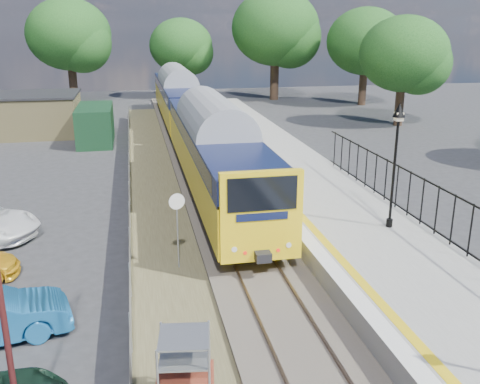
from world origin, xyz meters
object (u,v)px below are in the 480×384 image
object	(u,v)px
victorian_lamp_north	(397,137)
train	(191,114)
speed_sign	(177,218)
brick_plinth	(185,377)

from	to	relation	value
victorian_lamp_north	train	world-z (taller)	victorian_lamp_north
victorian_lamp_north	speed_sign	world-z (taller)	victorian_lamp_north
victorian_lamp_north	train	size ratio (longest dim) A/B	0.11
brick_plinth	speed_sign	bearing A→B (deg)	86.12
train	speed_sign	size ratio (longest dim) A/B	14.84
victorian_lamp_north	brick_plinth	bearing A→B (deg)	-138.15
train	speed_sign	world-z (taller)	train
speed_sign	victorian_lamp_north	bearing A→B (deg)	-12.59
victorian_lamp_north	brick_plinth	world-z (taller)	victorian_lamp_north
victorian_lamp_north	speed_sign	bearing A→B (deg)	-178.48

